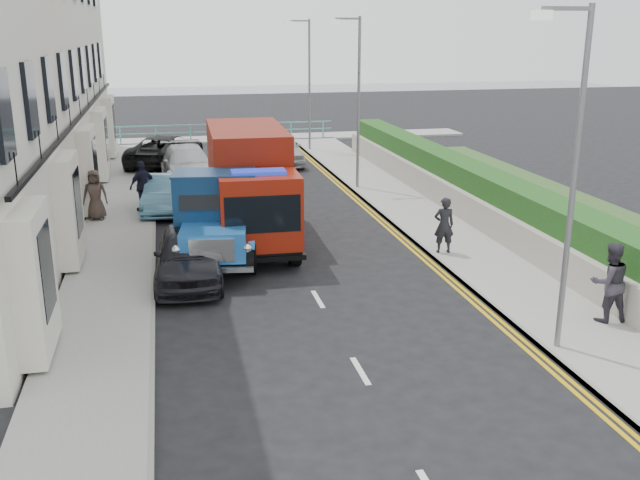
{
  "coord_description": "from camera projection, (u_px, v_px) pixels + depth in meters",
  "views": [
    {
      "loc": [
        -3.54,
        -14.37,
        6.57
      ],
      "look_at": [
        0.17,
        2.51,
        1.4
      ],
      "focal_mm": 40.0,
      "sensor_mm": 36.0,
      "label": 1
    }
  ],
  "objects": [
    {
      "name": "ground",
      "position": [
        337.0,
        331.0,
        16.06
      ],
      "size": [
        120.0,
        120.0,
        0.0
      ],
      "primitive_type": "plane",
      "color": "black",
      "rests_on": "ground"
    },
    {
      "name": "pavement_west",
      "position": [
        118.0,
        234.0,
        23.39
      ],
      "size": [
        2.4,
        38.0,
        0.12
      ],
      "primitive_type": "cube",
      "color": "gray",
      "rests_on": "ground"
    },
    {
      "name": "pavement_east",
      "position": [
        421.0,
        216.0,
        25.55
      ],
      "size": [
        2.6,
        38.0,
        0.12
      ],
      "primitive_type": "cube",
      "color": "gray",
      "rests_on": "ground"
    },
    {
      "name": "promenade",
      "position": [
        224.0,
        139.0,
        43.18
      ],
      "size": [
        30.0,
        2.5,
        0.12
      ],
      "primitive_type": "cube",
      "color": "gray",
      "rests_on": "ground"
    },
    {
      "name": "sea_plane",
      "position": [
        197.0,
        95.0,
        72.21
      ],
      "size": [
        120.0,
        120.0,
        0.0
      ],
      "primitive_type": "plane",
      "color": "slate",
      "rests_on": "ground"
    },
    {
      "name": "garden_east",
      "position": [
        472.0,
        191.0,
        25.7
      ],
      "size": [
        1.45,
        28.0,
        1.75
      ],
      "color": "#B2AD9E",
      "rests_on": "ground"
    },
    {
      "name": "seafront_railing",
      "position": [
        225.0,
        132.0,
        42.28
      ],
      "size": [
        13.0,
        0.08,
        1.11
      ],
      "color": "#59B2A5",
      "rests_on": "ground"
    },
    {
      "name": "lamp_near",
      "position": [
        570.0,
        165.0,
        13.9
      ],
      "size": [
        1.23,
        0.18,
        7.0
      ],
      "color": "slate",
      "rests_on": "ground"
    },
    {
      "name": "lamp_mid",
      "position": [
        356.0,
        93.0,
        28.87
      ],
      "size": [
        1.23,
        0.18,
        7.0
      ],
      "color": "slate",
      "rests_on": "ground"
    },
    {
      "name": "lamp_far",
      "position": [
        307.0,
        77.0,
        38.23
      ],
      "size": [
        1.23,
        0.18,
        7.0
      ],
      "color": "slate",
      "rests_on": "ground"
    },
    {
      "name": "bedford_lorry",
      "position": [
        216.0,
        222.0,
        20.28
      ],
      "size": [
        2.93,
        5.9,
        2.69
      ],
      "rotation": [
        0.0,
        0.0,
        -0.13
      ],
      "color": "black",
      "rests_on": "ground"
    },
    {
      "name": "red_lorry",
      "position": [
        250.0,
        183.0,
        22.37
      ],
      "size": [
        2.45,
        6.81,
        3.54
      ],
      "rotation": [
        0.0,
        0.0,
        -0.02
      ],
      "color": "black",
      "rests_on": "ground"
    },
    {
      "name": "parked_car_front",
      "position": [
        189.0,
        254.0,
        19.05
      ],
      "size": [
        1.97,
        4.44,
        1.48
      ],
      "primitive_type": "imported",
      "rotation": [
        0.0,
        0.0,
        -0.05
      ],
      "color": "black",
      "rests_on": "ground"
    },
    {
      "name": "parked_car_mid",
      "position": [
        166.0,
        194.0,
        26.36
      ],
      "size": [
        1.88,
        4.13,
        1.31
      ],
      "primitive_type": "imported",
      "rotation": [
        0.0,
        0.0,
        -0.13
      ],
      "color": "teal",
      "rests_on": "ground"
    },
    {
      "name": "parked_car_rear",
      "position": [
        187.0,
        164.0,
        31.48
      ],
      "size": [
        2.59,
        5.44,
        1.53
      ],
      "primitive_type": "imported",
      "rotation": [
        0.0,
        0.0,
        0.09
      ],
      "color": "#B4B5B9",
      "rests_on": "ground"
    },
    {
      "name": "seafront_car_left",
      "position": [
        166.0,
        150.0,
        34.95
      ],
      "size": [
        4.3,
        6.19,
        1.57
      ],
      "primitive_type": "imported",
      "rotation": [
        0.0,
        0.0,
        2.81
      ],
      "color": "black",
      "rests_on": "ground"
    },
    {
      "name": "seafront_car_right",
      "position": [
        280.0,
        148.0,
        35.44
      ],
      "size": [
        1.94,
        4.64,
        1.57
      ],
      "primitive_type": "imported",
      "rotation": [
        0.0,
        0.0,
        0.02
      ],
      "color": "#B5B3B9",
      "rests_on": "ground"
    },
    {
      "name": "pedestrian_east_near",
      "position": [
        444.0,
        225.0,
        21.06
      ],
      "size": [
        0.65,
        0.46,
        1.68
      ],
      "primitive_type": "imported",
      "rotation": [
        0.0,
        0.0,
        3.04
      ],
      "color": "black",
      "rests_on": "pavement_east"
    },
    {
      "name": "pedestrian_east_far",
      "position": [
        610.0,
        282.0,
        16.08
      ],
      "size": [
        0.95,
        0.77,
        1.86
      ],
      "primitive_type": "imported",
      "rotation": [
        0.0,
        0.0,
        3.07
      ],
      "color": "#36313C",
      "rests_on": "pavement_east"
    },
    {
      "name": "pedestrian_west_near",
      "position": [
        143.0,
        186.0,
        25.87
      ],
      "size": [
        1.14,
        0.99,
        1.85
      ],
      "primitive_type": "imported",
      "rotation": [
        0.0,
        0.0,
        3.75
      ],
      "color": "black",
      "rests_on": "pavement_west"
    },
    {
      "name": "pedestrian_west_far",
      "position": [
        95.0,
        195.0,
        24.7
      ],
      "size": [
        0.9,
        0.62,
        1.75
      ],
      "primitive_type": "imported",
      "rotation": [
        0.0,
        0.0,
        -0.08
      ],
      "color": "#3F332D",
      "rests_on": "pavement_west"
    }
  ]
}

